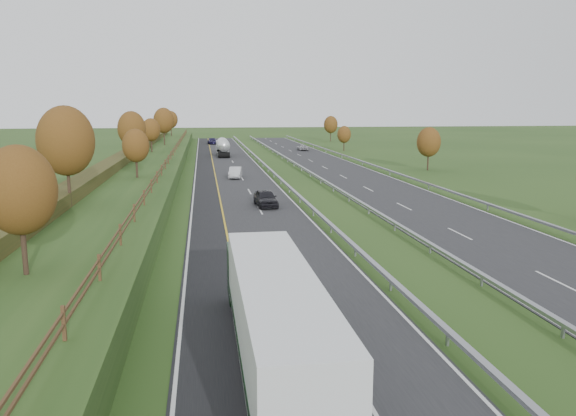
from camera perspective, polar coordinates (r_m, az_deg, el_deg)
name	(u,v)px	position (r m, az deg, el deg)	size (l,w,h in m)	color
ground	(296,182)	(72.76, 0.85, 2.69)	(400.00, 400.00, 0.00)	#264318
near_carriageway	(232,178)	(76.83, -5.67, 3.06)	(10.50, 200.00, 0.04)	#242427
far_carriageway	(350,176)	(79.40, 6.33, 3.28)	(10.50, 200.00, 0.04)	#242427
hard_shoulder	(205,178)	(76.74, -8.47, 2.99)	(3.00, 200.00, 0.04)	black
lane_markings	(279,177)	(77.30, -0.91, 3.17)	(26.75, 200.00, 0.01)	silver
embankment_left	(134,172)	(77.16, -15.38, 3.51)	(12.00, 200.00, 2.00)	#264318
hedge_left	(118,161)	(77.27, -16.91, 4.60)	(2.20, 180.00, 1.10)	#353B18
fence_left	(168,159)	(76.18, -12.11, 4.87)	(0.12, 189.06, 1.20)	#422B19
median_barrier_near	(274,173)	(77.26, -1.44, 3.59)	(0.32, 200.00, 0.71)	gray
median_barrier_far	(310,172)	(78.06, 2.28, 3.65)	(0.32, 200.00, 0.71)	gray
outer_barrier_far	(390,171)	(81.01, 10.31, 3.74)	(0.32, 200.00, 0.71)	gray
trees_left	(132,133)	(73.37, -15.60, 7.38)	(6.64, 164.30, 7.66)	#2D2116
trees_far	(378,135)	(110.73, 9.17, 7.35)	(8.45, 118.60, 7.12)	#2D2116
box_lorry	(273,314)	(20.09, -1.56, -10.74)	(2.58, 16.28, 4.06)	black
road_tanker	(223,147)	(112.05, -6.63, 6.22)	(2.40, 11.22, 3.46)	silver
car_dark_near	(266,198)	(54.36, -2.29, 1.03)	(1.91, 4.76, 1.62)	black
car_silver_mid	(235,172)	(76.59, -5.37, 3.61)	(1.57, 4.49, 1.48)	silver
car_small_far	(212,141)	(148.34, -7.71, 6.75)	(2.13, 5.23, 1.52)	#151136
car_oncoming	(303,148)	(125.43, 1.50, 6.16)	(2.11, 4.58, 1.27)	#ABAAAF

